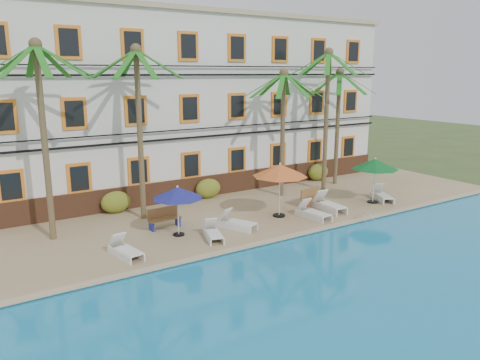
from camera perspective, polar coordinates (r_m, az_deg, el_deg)
ground at (r=21.50m, az=6.25°, el=-6.45°), size 100.00×100.00×0.00m
pool_deck at (r=25.34m, az=-0.86°, el=-3.05°), size 30.00×12.00×0.25m
swimming_pool at (r=17.03m, az=21.55°, el=-12.33°), size 26.00×12.00×0.20m
pool_coping at (r=20.75m, az=7.83°, el=-6.39°), size 30.00×0.35×0.06m
hotel_building at (r=28.76m, az=-6.22°, el=9.42°), size 25.40×6.44×10.22m
palm_a at (r=20.38m, az=-23.00°, el=7.38°), size 4.32×4.32×8.19m
palm_b at (r=22.13m, az=-12.25°, el=8.39°), size 4.32×4.32×8.14m
palm_c at (r=26.11m, az=5.27°, el=7.96°), size 4.32×4.32×7.10m
palm_d at (r=27.87m, az=10.55°, el=9.49°), size 4.32×4.32×8.25m
palm_e at (r=29.51m, az=11.88°, el=8.37°), size 4.32×4.32×7.16m
shrub_left at (r=24.19m, az=-14.91°, el=-2.62°), size 1.50×0.90×1.10m
shrub_mid at (r=26.19m, az=-3.91°, el=-1.02°), size 1.50×0.90×1.10m
shrub_right at (r=30.86m, az=9.50°, el=0.97°), size 1.50×0.90×1.10m
umbrella_blue at (r=19.99m, az=-7.62°, el=-1.59°), size 2.21×2.21×2.21m
umbrella_red at (r=22.46m, az=4.90°, el=1.15°), size 2.68×2.68×2.67m
umbrella_green at (r=25.86m, az=16.14°, el=1.84°), size 2.47×2.47×2.47m
lounger_a at (r=18.54m, az=-13.81°, el=-8.26°), size 0.93×1.85×0.84m
lounger_b at (r=19.90m, az=-3.32°, el=-6.45°), size 1.07×1.78×0.79m
lounger_c at (r=21.14m, az=-0.46°, el=-5.19°), size 1.38×1.94×0.87m
lounger_d at (r=22.86m, az=8.84°, el=-3.92°), size 0.82×1.92×0.88m
lounger_e at (r=24.26m, az=10.71°, el=-2.93°), size 0.86×2.09×0.97m
lounger_f at (r=26.88m, az=16.89°, el=-1.79°), size 1.36×1.92×0.86m
bench_left at (r=21.45m, az=-9.26°, el=-4.56°), size 1.51×0.52×0.93m
bench_right at (r=24.92m, az=8.67°, el=-2.06°), size 1.57×0.77×0.93m
pool_ladder at (r=23.11m, az=14.86°, el=-4.77°), size 0.54×0.74×0.74m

